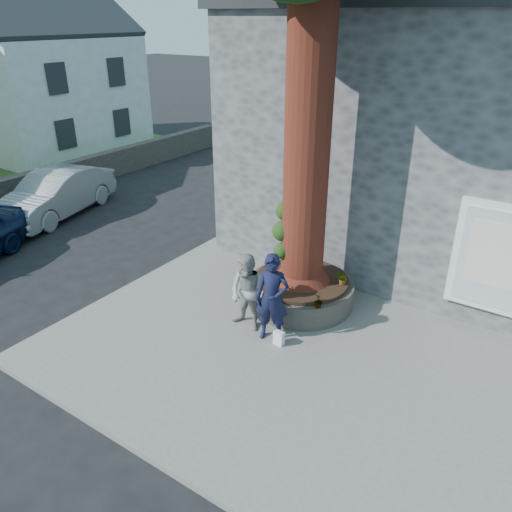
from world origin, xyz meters
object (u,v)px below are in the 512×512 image
Objects in this scene: woman at (248,293)px; car_silver at (56,194)px; planter at (301,291)px; man at (272,298)px.

woman is 0.36× the size of car_silver.
planter is 9.35m from car_silver.
man is 0.41× the size of car_silver.
man is 9.74m from car_silver.
woman reaches higher than car_silver.
man is 1.12× the size of woman.
man reaches higher than woman.
man is at bearing -27.13° from car_silver.
man is (0.18, -1.49, 0.61)m from planter.
car_silver is at bearing 170.10° from woman.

